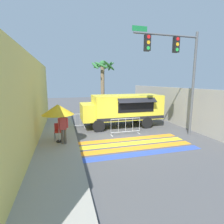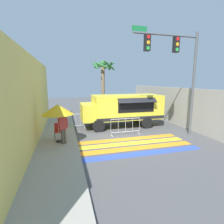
% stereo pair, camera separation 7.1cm
% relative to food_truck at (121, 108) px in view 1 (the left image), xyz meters
% --- Properties ---
extents(ground_plane, '(60.00, 60.00, 0.00)m').
position_rel_food_truck_xyz_m(ground_plane, '(-0.55, -3.05, -1.50)').
color(ground_plane, '#4C4C4F').
extents(sidewalk_left, '(4.40, 16.00, 0.18)m').
position_rel_food_truck_xyz_m(sidewalk_left, '(-5.85, -3.05, -1.41)').
color(sidewalk_left, '#99968E').
rests_on(sidewalk_left, ground_plane).
extents(building_left_facade, '(0.25, 16.00, 4.89)m').
position_rel_food_truck_xyz_m(building_left_facade, '(-5.93, -3.05, 0.94)').
color(building_left_facade, '#E5D166').
rests_on(building_left_facade, ground_plane).
extents(concrete_wall_right, '(0.20, 16.00, 3.05)m').
position_rel_food_truck_xyz_m(concrete_wall_right, '(4.69, -0.05, 0.02)').
color(concrete_wall_right, '#A39E93').
rests_on(concrete_wall_right, ground_plane).
extents(crosswalk_painted, '(6.40, 2.84, 0.01)m').
position_rel_food_truck_xyz_m(crosswalk_painted, '(-0.55, -4.28, -1.50)').
color(crosswalk_painted, '#334FB2').
rests_on(crosswalk_painted, ground_plane).
extents(food_truck, '(6.23, 2.85, 2.49)m').
position_rel_food_truck_xyz_m(food_truck, '(0.00, 0.00, 0.00)').
color(food_truck, yellow).
rests_on(food_truck, ground_plane).
extents(traffic_signal_pole, '(4.37, 0.29, 6.57)m').
position_rel_food_truck_xyz_m(traffic_signal_pole, '(2.42, -3.37, 3.24)').
color(traffic_signal_pole, '#515456').
rests_on(traffic_signal_pole, ground_plane).
extents(patio_umbrella, '(1.73, 1.73, 2.14)m').
position_rel_food_truck_xyz_m(patio_umbrella, '(-4.65, -3.02, 0.52)').
color(patio_umbrella, black).
rests_on(patio_umbrella, sidewalk_left).
extents(folding_chair, '(0.46, 0.46, 0.95)m').
position_rel_food_truck_xyz_m(folding_chair, '(-4.68, -2.56, -0.75)').
color(folding_chair, '#4C4C51').
rests_on(folding_chair, sidewalk_left).
extents(vendor_person, '(0.53, 0.23, 1.71)m').
position_rel_food_truck_xyz_m(vendor_person, '(-4.41, -3.41, -0.35)').
color(vendor_person, brown).
rests_on(vendor_person, sidewalk_left).
extents(barricade_front, '(2.06, 0.44, 1.12)m').
position_rel_food_truck_xyz_m(barricade_front, '(-0.39, -2.20, -0.95)').
color(barricade_front, '#B7BABF').
rests_on(barricade_front, ground_plane).
extents(barricade_side, '(1.52, 0.44, 1.12)m').
position_rel_food_truck_xyz_m(barricade_side, '(-3.55, 0.35, -0.96)').
color(barricade_side, '#B7BABF').
rests_on(barricade_side, ground_plane).
extents(palm_tree, '(2.40, 2.59, 5.59)m').
position_rel_food_truck_xyz_m(palm_tree, '(-0.42, 4.55, 2.44)').
color(palm_tree, '#7A664C').
rests_on(palm_tree, ground_plane).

